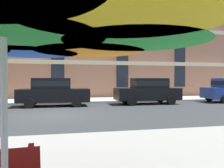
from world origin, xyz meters
TOP-DOWN VIEW (x-y plane):
  - ground_plane at (0.00, 0.00)m, footprint 120.00×120.00m
  - sidewalk_far at (0.00, 6.80)m, footprint 56.00×3.60m
  - apartment_building at (-0.00, 14.99)m, footprint 40.28×12.08m
  - sedan_black at (-0.17, 3.70)m, footprint 4.40×1.98m
  - sedan_black_midblock at (6.18, 3.70)m, footprint 4.40×1.98m
  - patio_umbrella at (-0.08, -9.00)m, footprint 3.84×3.84m

SIDE VIEW (x-z plane):
  - ground_plane at x=0.00m, z-range 0.00..0.00m
  - sidewalk_far at x=0.00m, z-range 0.00..0.12m
  - sedan_black at x=-0.17m, z-range 0.06..1.84m
  - sedan_black_midblock at x=6.18m, z-range 0.06..1.84m
  - patio_umbrella at x=-0.08m, z-range 0.99..3.54m
  - apartment_building at x=0.00m, z-range 0.00..19.20m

